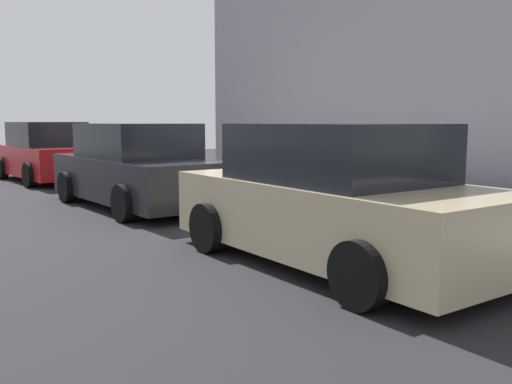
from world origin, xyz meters
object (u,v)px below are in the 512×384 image
(suitcase_black_0, at_px, (448,210))
(suitcase_olive_5, at_px, (321,186))
(suitcase_black_7, at_px, (276,180))
(fire_hydrant, at_px, (253,177))
(parked_car_charcoal_1, at_px, (137,168))
(parked_car_red_2, at_px, (47,154))
(suitcase_navy_3, at_px, (368,198))
(suitcase_red_4, at_px, (341,190))
(bollard_post, at_px, (233,175))
(suitcase_maroon_6, at_px, (299,183))
(suitcase_silver_1, at_px, (416,199))
(parked_car_beige_0, at_px, (336,199))
(suitcase_teal_2, at_px, (394,204))

(suitcase_black_0, xyz_separation_m, suitcase_olive_5, (2.67, -0.07, 0.08))
(suitcase_black_7, bearing_deg, fire_hydrant, -4.02)
(parked_car_charcoal_1, height_order, parked_car_red_2, parked_car_red_2)
(suitcase_navy_3, bearing_deg, parked_car_red_2, 12.76)
(suitcase_black_7, relative_size, parked_car_red_2, 0.24)
(suitcase_black_7, height_order, parked_car_charcoal_1, parked_car_charcoal_1)
(suitcase_red_4, bearing_deg, suitcase_navy_3, -168.43)
(suitcase_navy_3, relative_size, suitcase_olive_5, 0.86)
(suitcase_black_7, xyz_separation_m, fire_hydrant, (0.82, -0.06, -0.01))
(parked_car_charcoal_1, bearing_deg, fire_hydrant, -111.48)
(suitcase_black_0, relative_size, parked_car_charcoal_1, 0.20)
(suitcase_olive_5, xyz_separation_m, bollard_post, (2.53, 0.19, 0.01))
(suitcase_maroon_6, relative_size, suitcase_black_7, 0.98)
(suitcase_maroon_6, xyz_separation_m, parked_car_red_2, (8.20, 2.24, 0.25))
(suitcase_olive_5, height_order, parked_car_red_2, parked_car_red_2)
(suitcase_black_7, bearing_deg, parked_car_red_2, 15.61)
(suitcase_black_7, bearing_deg, suitcase_maroon_6, -169.59)
(suitcase_silver_1, relative_size, suitcase_navy_3, 1.23)
(bollard_post, bearing_deg, fire_hydrant, -164.35)
(fire_hydrant, bearing_deg, suitcase_black_7, 175.98)
(suitcase_black_0, relative_size, parked_car_beige_0, 0.21)
(suitcase_teal_2, bearing_deg, suitcase_maroon_6, 0.63)
(suitcase_navy_3, relative_size, fire_hydrant, 1.15)
(suitcase_teal_2, bearing_deg, parked_car_red_2, 12.22)
(fire_hydrant, bearing_deg, suitcase_red_4, 178.84)
(suitcase_black_0, bearing_deg, suitcase_black_7, 0.39)
(parked_car_beige_0, bearing_deg, suitcase_silver_1, -77.13)
(suitcase_olive_5, xyz_separation_m, parked_car_red_2, (8.82, 2.23, 0.25))
(suitcase_silver_1, xyz_separation_m, parked_car_beige_0, (-0.49, 2.16, 0.24))
(suitcase_silver_1, distance_m, suitcase_maroon_6, 2.75)
(fire_hydrant, height_order, parked_car_beige_0, parked_car_beige_0)
(suitcase_silver_1, xyz_separation_m, suitcase_olive_5, (2.13, -0.07, -0.01))
(parked_car_charcoal_1, bearing_deg, parked_car_beige_0, -180.00)
(suitcase_silver_1, xyz_separation_m, suitcase_red_4, (1.55, 0.02, -0.01))
(suitcase_red_4, relative_size, fire_hydrant, 1.11)
(bollard_post, bearing_deg, parked_car_red_2, 18.00)
(suitcase_black_7, distance_m, parked_car_charcoal_1, 2.73)
(suitcase_teal_2, relative_size, suitcase_black_7, 0.74)
(bollard_post, height_order, parked_car_red_2, parked_car_red_2)
(suitcase_teal_2, height_order, parked_car_charcoal_1, parked_car_charcoal_1)
(suitcase_red_4, relative_size, suitcase_olive_5, 0.83)
(suitcase_olive_5, bearing_deg, parked_car_red_2, 14.21)
(suitcase_silver_1, height_order, parked_car_beige_0, parked_car_beige_0)
(parked_car_beige_0, distance_m, parked_car_red_2, 11.44)
(suitcase_black_0, bearing_deg, suitcase_olive_5, -1.51)
(suitcase_navy_3, xyz_separation_m, suitcase_maroon_6, (1.73, 0.01, 0.10))
(fire_hydrant, height_order, parked_car_charcoal_1, parked_car_charcoal_1)
(suitcase_maroon_6, relative_size, parked_car_charcoal_1, 0.22)
(bollard_post, relative_size, parked_car_charcoal_1, 0.17)
(suitcase_navy_3, xyz_separation_m, suitcase_black_7, (2.28, 0.11, 0.11))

